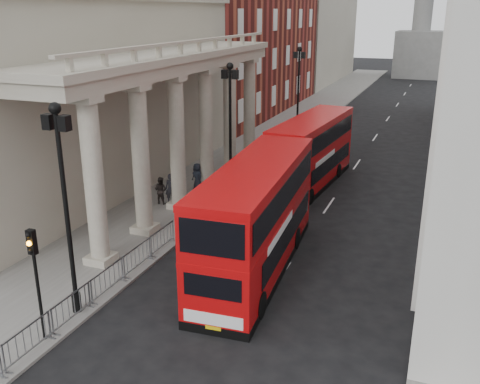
{
  "coord_description": "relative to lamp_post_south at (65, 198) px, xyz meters",
  "views": [
    {
      "loc": [
        12.24,
        -10.94,
        11.48
      ],
      "look_at": [
        3.11,
        12.27,
        2.97
      ],
      "focal_mm": 40.0,
      "sensor_mm": 36.0,
      "label": 1
    }
  ],
  "objects": [
    {
      "name": "bus_far",
      "position": [
        4.49,
        19.57,
        -2.47
      ],
      "size": [
        3.43,
        10.99,
        4.67
      ],
      "rotation": [
        0.0,
        0.0,
        -0.08
      ],
      "color": "red",
      "rests_on": "ground"
    },
    {
      "name": "lamp_post_mid",
      "position": [
        0.0,
        16.0,
        0.0
      ],
      "size": [
        1.05,
        0.44,
        8.32
      ],
      "color": "black",
      "rests_on": "sidewalk_west"
    },
    {
      "name": "bus_near",
      "position": [
        5.28,
        6.33,
        -2.28
      ],
      "size": [
        3.61,
        11.82,
        5.03
      ],
      "rotation": [
        0.0,
        0.0,
        0.07
      ],
      "color": "#BF080A",
      "rests_on": "ground"
    },
    {
      "name": "lamp_post_south",
      "position": [
        0.0,
        0.0,
        0.0
      ],
      "size": [
        1.05,
        0.44,
        8.32
      ],
      "color": "black",
      "rests_on": "sidewalk_west"
    },
    {
      "name": "crowd_barriers",
      "position": [
        0.25,
        -1.77,
        -4.24
      ],
      "size": [
        0.5,
        18.75,
        1.1
      ],
      "color": "gray",
      "rests_on": "sidewalk_west"
    },
    {
      "name": "pedestrian_c",
      "position": [
        -2.2,
        15.54,
        -3.9
      ],
      "size": [
        1.03,
        0.88,
        1.79
      ],
      "primitive_type": "imported",
      "rotation": [
        0.0,
        0.0,
        5.86
      ],
      "color": "black",
      "rests_on": "sidewalk_west"
    },
    {
      "name": "sidewalk_east",
      "position": [
        14.1,
        26.0,
        -4.85
      ],
      "size": [
        3.0,
        140.0,
        0.12
      ],
      "primitive_type": "cube",
      "color": "slate",
      "rests_on": "ground"
    },
    {
      "name": "ground",
      "position": [
        0.6,
        -4.0,
        -4.91
      ],
      "size": [
        260.0,
        260.0,
        0.0
      ],
      "primitive_type": "plane",
      "color": "black",
      "rests_on": "ground"
    },
    {
      "name": "sidewalk_west",
      "position": [
        -2.4,
        26.0,
        -4.85
      ],
      "size": [
        6.0,
        140.0,
        0.12
      ],
      "primitive_type": "cube",
      "color": "slate",
      "rests_on": "ground"
    },
    {
      "name": "pedestrian_b",
      "position": [
        -3.11,
        12.24,
        -3.94
      ],
      "size": [
        0.85,
        0.67,
        1.7
      ],
      "primitive_type": "imported",
      "rotation": [
        0.0,
        0.0,
        3.11
      ],
      "color": "black",
      "rests_on": "sidewalk_west"
    },
    {
      "name": "portico_building",
      "position": [
        -9.9,
        14.0,
        1.09
      ],
      "size": [
        9.0,
        28.0,
        12.0
      ],
      "primitive_type": "cube",
      "color": "#A19A87",
      "rests_on": "ground"
    },
    {
      "name": "brick_building",
      "position": [
        -9.9,
        44.0,
        6.09
      ],
      "size": [
        9.0,
        32.0,
        22.0
      ],
      "primitive_type": "cube",
      "color": "maroon",
      "rests_on": "ground"
    },
    {
      "name": "kerb",
      "position": [
        0.55,
        26.0,
        -4.84
      ],
      "size": [
        0.2,
        140.0,
        0.14
      ],
      "primitive_type": "cube",
      "color": "slate",
      "rests_on": "ground"
    },
    {
      "name": "traffic_light",
      "position": [
        0.1,
        -2.02,
        -1.8
      ],
      "size": [
        0.28,
        0.33,
        4.3
      ],
      "color": "black",
      "rests_on": "sidewalk_west"
    },
    {
      "name": "lamp_post_north",
      "position": [
        0.0,
        32.0,
        0.0
      ],
      "size": [
        1.05,
        0.44,
        8.32
      ],
      "color": "black",
      "rests_on": "sidewalk_west"
    },
    {
      "name": "west_building_far",
      "position": [
        -9.9,
        76.0,
        5.09
      ],
      "size": [
        9.0,
        30.0,
        20.0
      ],
      "primitive_type": "cube",
      "color": "#A19A87",
      "rests_on": "ground"
    },
    {
      "name": "pedestrian_a",
      "position": [
        -2.53,
        12.47,
        -3.85
      ],
      "size": [
        0.78,
        0.63,
        1.87
      ],
      "primitive_type": "imported",
      "rotation": [
        0.0,
        0.0,
        0.3
      ],
      "color": "black",
      "rests_on": "sidewalk_west"
    }
  ]
}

